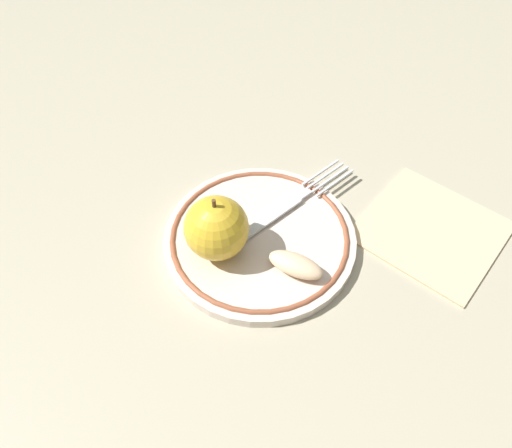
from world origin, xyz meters
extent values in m
plane|color=#B0A68C|center=(0.00, 0.00, 0.00)|extent=(2.00, 2.00, 0.00)
cylinder|color=beige|center=(-0.01, 0.00, 0.01)|extent=(0.21, 0.21, 0.01)
torus|color=#975236|center=(-0.01, 0.00, 0.01)|extent=(0.20, 0.20, 0.01)
sphere|color=gold|center=(-0.01, -0.05, 0.05)|extent=(0.07, 0.07, 0.07)
cylinder|color=brown|center=(-0.01, -0.05, 0.09)|extent=(0.00, 0.00, 0.01)
ellipsoid|color=beige|center=(0.05, 0.01, 0.02)|extent=(0.06, 0.06, 0.02)
cube|color=silver|center=(-0.02, 0.02, 0.02)|extent=(0.03, 0.10, 0.00)
cube|color=silver|center=(-0.04, 0.07, 0.02)|extent=(0.01, 0.02, 0.00)
cube|color=silver|center=(-0.03, 0.12, 0.02)|extent=(0.02, 0.06, 0.00)
cube|color=silver|center=(-0.04, 0.11, 0.02)|extent=(0.02, 0.06, 0.00)
cube|color=silver|center=(-0.05, 0.11, 0.02)|extent=(0.02, 0.06, 0.00)
cube|color=silver|center=(-0.06, 0.11, 0.02)|extent=(0.02, 0.06, 0.00)
cube|color=beige|center=(0.07, 0.18, 0.00)|extent=(0.19, 0.19, 0.01)
camera|label=1|loc=(0.29, -0.17, 0.45)|focal=35.00mm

